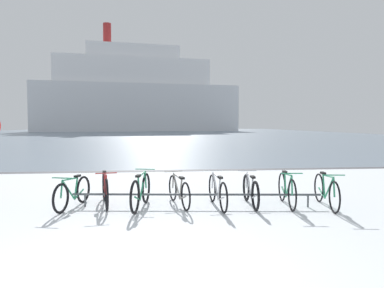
# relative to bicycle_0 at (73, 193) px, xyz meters

# --- Properties ---
(ground) EXTENTS (80.00, 132.00, 0.08)m
(ground) POSITION_rel_bicycle_0_xyz_m (1.42, 49.80, -0.38)
(ground) COLOR silver
(bike_rack) EXTENTS (5.53, 0.70, 0.31)m
(bike_rack) POSITION_rel_bicycle_0_xyz_m (2.74, -0.21, -0.06)
(bike_rack) COLOR #4C5156
(bike_rack) RESTS_ON ground
(bicycle_0) EXTENTS (0.58, 1.60, 0.74)m
(bicycle_0) POSITION_rel_bicycle_0_xyz_m (0.00, 0.00, 0.00)
(bicycle_0) COLOR black
(bicycle_0) RESTS_ON ground
(bicycle_1) EXTENTS (0.50, 1.71, 0.81)m
(bicycle_1) POSITION_rel_bicycle_0_xyz_m (0.69, 0.16, 0.03)
(bicycle_1) COLOR black
(bicycle_1) RESTS_ON ground
(bicycle_2) EXTENTS (0.51, 1.70, 0.82)m
(bicycle_2) POSITION_rel_bicycle_0_xyz_m (1.51, -0.18, 0.03)
(bicycle_2) COLOR black
(bicycle_2) RESTS_ON ground
(bicycle_3) EXTENTS (0.52, 1.64, 0.74)m
(bicycle_3) POSITION_rel_bicycle_0_xyz_m (2.36, -0.03, 0.00)
(bicycle_3) COLOR black
(bicycle_3) RESTS_ON ground
(bicycle_4) EXTENTS (0.46, 1.75, 0.78)m
(bicycle_4) POSITION_rel_bicycle_0_xyz_m (3.21, -0.27, 0.02)
(bicycle_4) COLOR black
(bicycle_4) RESTS_ON ground
(bicycle_5) EXTENTS (0.46, 1.63, 0.76)m
(bicycle_5) POSITION_rel_bicycle_0_xyz_m (3.99, -0.21, 0.01)
(bicycle_5) COLOR black
(bicycle_5) RESTS_ON ground
(bicycle_6) EXTENTS (0.46, 1.69, 0.82)m
(bicycle_6) POSITION_rel_bicycle_0_xyz_m (4.80, -0.32, 0.03)
(bicycle_6) COLOR black
(bicycle_6) RESTS_ON ground
(bicycle_7) EXTENTS (0.47, 1.76, 0.80)m
(bicycle_7) POSITION_rel_bicycle_0_xyz_m (5.62, -0.55, 0.03)
(bicycle_7) COLOR black
(bicycle_7) RESTS_ON ground
(ferry_ship) EXTENTS (49.62, 16.97, 25.80)m
(ferry_ship) POSITION_rel_bicycle_0_xyz_m (-2.46, 79.96, 8.31)
(ferry_ship) COLOR silver
(ferry_ship) RESTS_ON ground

